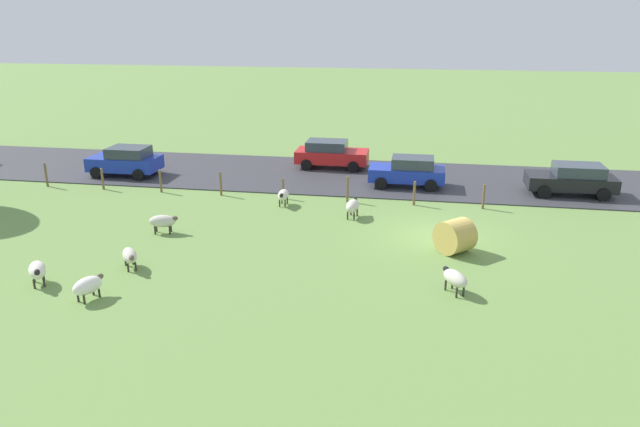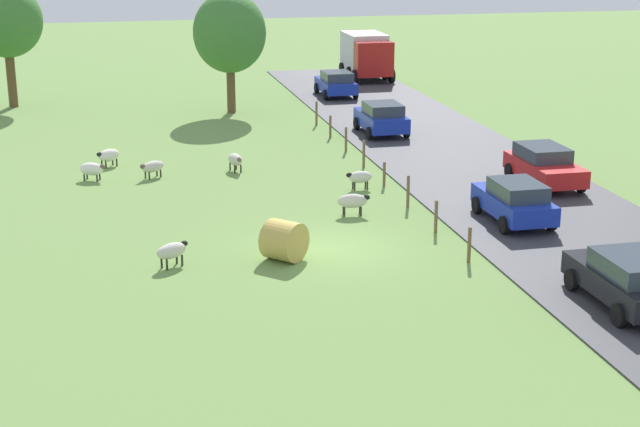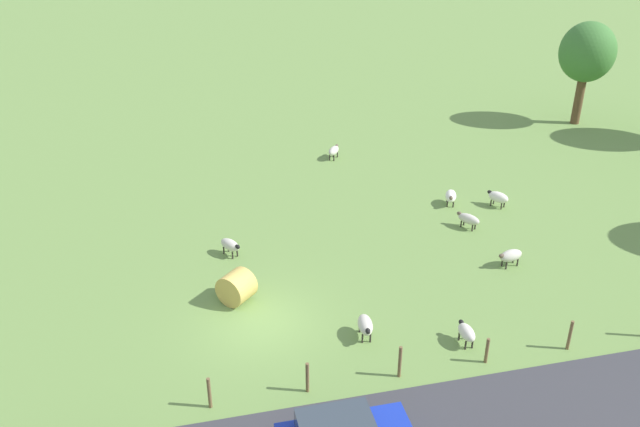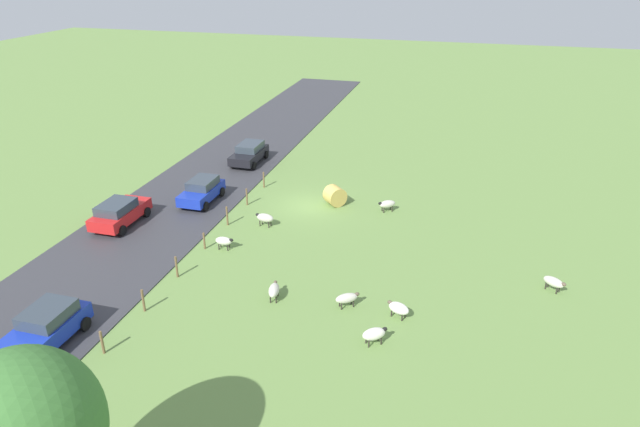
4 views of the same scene
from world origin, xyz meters
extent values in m
plane|color=#6B8E47|center=(0.00, 0.00, 0.00)|extent=(160.00, 160.00, 0.00)
cube|color=#38383D|center=(8.82, 0.00, 0.03)|extent=(8.00, 80.00, 0.06)
ellipsoid|color=beige|center=(-5.28, -0.56, 0.54)|extent=(1.20, 1.03, 0.50)
ellipsoid|color=black|center=(-4.84, -0.27, 0.65)|extent=(0.32, 0.29, 0.20)
cylinder|color=#2D2823|center=(-5.10, -0.28, 0.18)|extent=(0.07, 0.07, 0.35)
cylinder|color=#2D2823|center=(-4.95, -0.51, 0.18)|extent=(0.07, 0.07, 0.35)
cylinder|color=#2D2823|center=(-5.60, -0.62, 0.18)|extent=(0.07, 0.07, 0.35)
cylinder|color=#2D2823|center=(-5.45, -0.84, 0.18)|extent=(0.07, 0.07, 0.35)
ellipsoid|color=silver|center=(-6.98, 13.39, 0.53)|extent=(1.20, 1.07, 0.55)
ellipsoid|color=black|center=(-7.39, 13.09, 0.66)|extent=(0.32, 0.30, 0.20)
cylinder|color=#2D2823|center=(-7.13, 13.09, 0.16)|extent=(0.07, 0.07, 0.33)
cylinder|color=#2D2823|center=(-7.30, 13.34, 0.16)|extent=(0.07, 0.07, 0.33)
cylinder|color=#2D2823|center=(-6.65, 13.44, 0.16)|extent=(0.07, 0.07, 0.33)
cylinder|color=#2D2823|center=(-6.82, 13.68, 0.16)|extent=(0.07, 0.07, 0.33)
ellipsoid|color=beige|center=(-5.18, 10.94, 0.50)|extent=(1.20, 1.04, 0.48)
ellipsoid|color=brown|center=(-5.61, 10.64, 0.61)|extent=(0.32, 0.30, 0.20)
cylinder|color=#2D2823|center=(-5.35, 10.66, 0.16)|extent=(0.07, 0.07, 0.32)
cylinder|color=#2D2823|center=(-5.50, 10.87, 0.16)|extent=(0.07, 0.07, 0.32)
cylinder|color=#2D2823|center=(-4.85, 11.01, 0.16)|extent=(0.07, 0.07, 0.32)
cylinder|color=#2D2823|center=(-5.00, 11.23, 0.16)|extent=(0.07, 0.07, 0.32)
ellipsoid|color=beige|center=(-1.56, 11.29, 0.54)|extent=(0.74, 1.19, 0.52)
ellipsoid|color=brown|center=(-1.45, 10.77, 0.65)|extent=(0.23, 0.29, 0.20)
cylinder|color=#2D2823|center=(-1.36, 11.02, 0.17)|extent=(0.07, 0.07, 0.34)
cylinder|color=#2D2823|center=(-1.64, 10.96, 0.17)|extent=(0.07, 0.07, 0.34)
cylinder|color=#2D2823|center=(-1.48, 11.62, 0.17)|extent=(0.07, 0.07, 0.34)
cylinder|color=#2D2823|center=(-1.76, 11.56, 0.17)|extent=(0.07, 0.07, 0.34)
ellipsoid|color=white|center=(-7.74, 11.10, 0.49)|extent=(1.17, 0.91, 0.55)
ellipsoid|color=brown|center=(-7.28, 10.91, 0.62)|extent=(0.31, 0.27, 0.20)
cylinder|color=#2D2823|center=(-7.42, 11.13, 0.14)|extent=(0.07, 0.07, 0.29)
cylinder|color=#2D2823|center=(-7.54, 10.85, 0.14)|extent=(0.07, 0.07, 0.29)
cylinder|color=#2D2823|center=(-7.95, 11.35, 0.14)|extent=(0.07, 0.07, 0.29)
cylinder|color=#2D2823|center=(-8.06, 11.07, 0.14)|extent=(0.07, 0.07, 0.29)
ellipsoid|color=silver|center=(3.03, 7.15, 0.53)|extent=(1.00, 0.52, 0.49)
ellipsoid|color=black|center=(2.56, 7.14, 0.64)|extent=(0.27, 0.19, 0.20)
cylinder|color=#2D2823|center=(2.76, 7.01, 0.17)|extent=(0.07, 0.07, 0.35)
cylinder|color=#2D2823|center=(2.75, 7.28, 0.17)|extent=(0.07, 0.07, 0.35)
cylinder|color=#2D2823|center=(3.30, 7.03, 0.17)|extent=(0.07, 0.07, 0.35)
cylinder|color=#2D2823|center=(3.29, 7.30, 0.17)|extent=(0.07, 0.07, 0.35)
ellipsoid|color=beige|center=(1.78, 3.66, 0.56)|extent=(1.19, 0.66, 0.54)
ellipsoid|color=black|center=(2.32, 3.60, 0.68)|extent=(0.28, 0.21, 0.20)
cylinder|color=#2D2823|center=(2.11, 3.77, 0.18)|extent=(0.07, 0.07, 0.36)
cylinder|color=#2D2823|center=(2.07, 3.48, 0.18)|extent=(0.07, 0.07, 0.36)
cylinder|color=#2D2823|center=(1.49, 3.84, 0.18)|extent=(0.07, 0.07, 0.36)
cylinder|color=#2D2823|center=(1.46, 3.55, 0.18)|extent=(0.07, 0.07, 0.36)
ellipsoid|color=beige|center=(-15.00, 6.71, 0.52)|extent=(1.18, 1.02, 0.48)
ellipsoid|color=brown|center=(-15.42, 7.00, 0.63)|extent=(0.32, 0.30, 0.20)
cylinder|color=#2D2823|center=(-15.32, 6.77, 0.17)|extent=(0.07, 0.07, 0.34)
cylinder|color=#2D2823|center=(-15.17, 6.99, 0.17)|extent=(0.07, 0.07, 0.34)
cylinder|color=#2D2823|center=(-14.83, 6.42, 0.17)|extent=(0.07, 0.07, 0.34)
cylinder|color=#2D2823|center=(-14.67, 6.64, 0.17)|extent=(0.07, 0.07, 0.34)
cylinder|color=tan|center=(-1.64, -0.70, 0.66)|extent=(1.72, 1.72, 1.32)
cylinder|color=brown|center=(4.13, -2.29, 0.60)|extent=(0.12, 0.12, 1.20)
cylinder|color=brown|center=(4.13, 0.95, 0.59)|extent=(0.12, 0.12, 1.19)
cylinder|color=brown|center=(4.13, 4.19, 0.64)|extent=(0.12, 0.12, 1.27)
cylinder|color=brown|center=(4.13, 7.43, 0.52)|extent=(0.12, 0.12, 1.04)
cylinder|color=brown|center=(4.13, 10.67, 0.62)|extent=(0.12, 0.12, 1.24)
cylinder|color=brown|center=(4.13, 13.90, 0.60)|extent=(0.12, 0.12, 1.20)
cylinder|color=brown|center=(4.13, 17.14, 0.57)|extent=(0.12, 0.12, 1.14)
cylinder|color=brown|center=(4.13, 20.38, 0.65)|extent=(0.12, 0.12, 1.30)
cube|color=#1933B2|center=(7.28, 1.43, 0.73)|extent=(1.78, 3.96, 0.69)
cube|color=#333D47|center=(7.28, 1.13, 1.35)|extent=(1.57, 2.18, 0.56)
cylinder|color=black|center=(6.39, 2.71, 0.38)|extent=(0.22, 0.64, 0.64)
cylinder|color=black|center=(8.17, 2.71, 0.38)|extent=(0.22, 0.64, 0.64)
cylinder|color=black|center=(6.39, 0.14, 0.38)|extent=(0.22, 0.64, 0.64)
cylinder|color=black|center=(8.17, 0.14, 0.38)|extent=(0.22, 0.64, 0.64)
cube|color=red|center=(10.63, 5.94, 0.74)|extent=(1.92, 4.24, 0.72)
cube|color=#333D47|center=(10.63, 6.25, 1.38)|extent=(1.69, 2.33, 0.56)
cylinder|color=black|center=(11.59, 4.56, 0.38)|extent=(0.22, 0.64, 0.64)
cylinder|color=black|center=(9.67, 4.56, 0.38)|extent=(0.22, 0.64, 0.64)
cylinder|color=black|center=(11.59, 7.31, 0.38)|extent=(0.22, 0.64, 0.64)
cylinder|color=black|center=(9.67, 7.31, 0.38)|extent=(0.22, 0.64, 0.64)
cube|color=#1933B2|center=(6.86, 17.25, 0.75)|extent=(1.94, 3.89, 0.75)
cube|color=#333D47|center=(6.86, 16.96, 1.41)|extent=(1.71, 2.14, 0.56)
cylinder|color=black|center=(5.89, 18.52, 0.38)|extent=(0.22, 0.64, 0.64)
cylinder|color=black|center=(7.83, 18.52, 0.38)|extent=(0.22, 0.64, 0.64)
cylinder|color=black|center=(5.89, 15.99, 0.38)|extent=(0.22, 0.64, 0.64)
cylinder|color=black|center=(7.83, 15.99, 0.38)|extent=(0.22, 0.64, 0.64)
cube|color=black|center=(7.13, -6.80, 0.72)|extent=(1.90, 4.28, 0.68)
cube|color=#333D47|center=(7.13, -7.12, 1.34)|extent=(1.68, 2.35, 0.56)
cylinder|color=black|center=(6.18, -5.41, 0.38)|extent=(0.22, 0.64, 0.64)
cylinder|color=black|center=(8.08, -5.41, 0.38)|extent=(0.22, 0.64, 0.64)
cylinder|color=black|center=(6.18, -8.19, 0.38)|extent=(0.22, 0.64, 0.64)
cylinder|color=black|center=(8.08, -8.19, 0.38)|extent=(0.22, 0.64, 0.64)
camera|label=1|loc=(-23.47, 0.83, 8.75)|focal=33.21mm
camera|label=2|loc=(-7.15, -30.30, 10.65)|focal=54.82mm
camera|label=3|loc=(21.04, -2.58, 15.82)|focal=37.82mm
camera|label=4|loc=(-10.04, 33.18, 15.74)|focal=31.33mm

